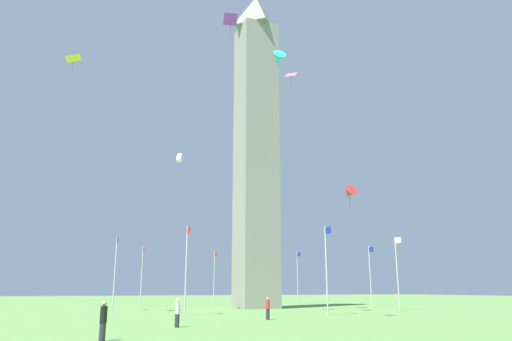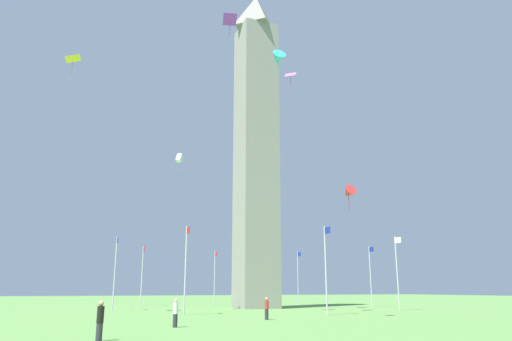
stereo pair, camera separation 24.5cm
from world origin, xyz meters
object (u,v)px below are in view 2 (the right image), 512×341
at_px(obelisk_monument, 256,140).
at_px(kite_purple_diamond, 230,20).
at_px(person_white_shirt, 175,313).
at_px(kite_cyan_delta, 278,59).
at_px(flagpole_sw, 142,273).
at_px(person_black_shirt, 100,321).
at_px(flagpole_w, 115,269).
at_px(kite_yellow_diamond, 73,59).
at_px(flagpole_n, 326,265).
at_px(kite_pink_diamond, 290,75).
at_px(flagpole_e, 371,273).
at_px(person_red_shirt, 267,309).
at_px(kite_red_delta, 348,193).
at_px(flagpole_s, 215,275).
at_px(flagpole_nw, 186,266).
at_px(flagpole_se, 298,275).
at_px(flagpole_ne, 397,269).

distance_m(obelisk_monument, kite_purple_diamond, 18.56).
distance_m(person_white_shirt, kite_cyan_delta, 35.80).
bearing_deg(kite_cyan_delta, flagpole_sw, -153.40).
xyz_separation_m(person_black_shirt, kite_purple_diamond, (-18.79, 12.51, 28.83)).
height_order(flagpole_w, kite_yellow_diamond, kite_yellow_diamond).
distance_m(flagpole_n, kite_yellow_diamond, 32.43).
bearing_deg(flagpole_sw, kite_pink_diamond, 18.63).
relative_size(flagpole_e, person_red_shirt, 4.81).
bearing_deg(flagpole_w, kite_red_delta, 37.21).
bearing_deg(person_black_shirt, flagpole_s, -18.98).
height_order(obelisk_monument, flagpole_nw, obelisk_monument).
height_order(person_white_shirt, kite_red_delta, kite_red_delta).
relative_size(person_white_shirt, kite_yellow_diamond, 0.77).
bearing_deg(flagpole_se, person_black_shirt, -36.58).
xyz_separation_m(flagpole_n, person_white_shirt, (9.06, -16.24, -3.59)).
relative_size(flagpole_e, kite_pink_diamond, 4.14).
bearing_deg(person_white_shirt, flagpole_n, -49.09).
bearing_deg(flagpole_n, flagpole_w, -135.00).
height_order(kite_cyan_delta, kite_red_delta, kite_cyan_delta).
distance_m(obelisk_monument, flagpole_sw, 24.28).
distance_m(person_white_shirt, kite_purple_diamond, 32.13).
distance_m(flagpole_se, kite_yellow_diamond, 46.15).
xyz_separation_m(flagpole_s, kite_cyan_delta, (26.82, -1.20, 24.39)).
distance_m(kite_cyan_delta, kite_purple_diamond, 8.88).
height_order(flagpole_se, kite_pink_diamond, kite_pink_diamond).
bearing_deg(kite_red_delta, flagpole_s, 179.42).
bearing_deg(kite_yellow_diamond, kite_cyan_delta, 87.32).
distance_m(flagpole_sw, person_black_shirt, 46.15).
height_order(obelisk_monument, person_black_shirt, obelisk_monument).
xyz_separation_m(flagpole_w, person_black_shirt, (32.96, -4.19, -3.57)).
bearing_deg(kite_yellow_diamond, flagpole_w, 142.98).
xyz_separation_m(person_red_shirt, kite_pink_diamond, (-5.51, 5.22, 22.98)).
xyz_separation_m(flagpole_e, flagpole_se, (-12.12, -5.02, 0.00)).
distance_m(flagpole_ne, person_white_shirt, 31.87).
distance_m(flagpole_nw, kite_purple_diamond, 25.56).
xyz_separation_m(flagpole_n, flagpole_w, (-17.14, -17.14, 0.00)).
bearing_deg(kite_pink_diamond, flagpole_sw, -161.37).
bearing_deg(kite_red_delta, flagpole_nw, -130.26).
distance_m(flagpole_s, kite_pink_diamond, 38.34).
bearing_deg(kite_cyan_delta, flagpole_e, 117.82).
relative_size(flagpole_ne, flagpole_sw, 1.00).
distance_m(flagpole_e, person_white_shirt, 42.59).
relative_size(flagpole_e, flagpole_s, 1.00).
relative_size(flagpole_sw, person_white_shirt, 4.68).
xyz_separation_m(flagpole_e, person_red_shirt, (21.35, -25.06, -3.62)).
bearing_deg(obelisk_monument, flagpole_s, 180.00).
bearing_deg(person_red_shirt, obelisk_monument, -34.20).
bearing_deg(flagpole_se, person_red_shirt, -30.90).
xyz_separation_m(flagpole_e, flagpole_sw, (-12.12, -29.26, 0.00)).
xyz_separation_m(obelisk_monument, kite_cyan_delta, (9.74, -1.20, 7.14)).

